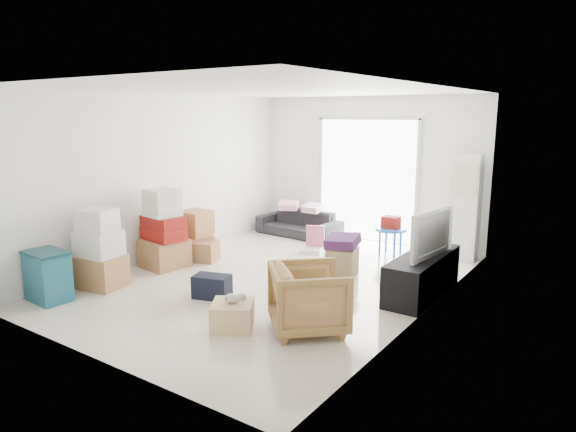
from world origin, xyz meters
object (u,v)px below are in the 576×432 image
(ac_tower, at_px, (465,207))
(storage_bins, at_px, (48,276))
(kids_table, at_px, (391,227))
(sofa, at_px, (299,219))
(wood_crate, at_px, (233,315))
(tv_console, at_px, (422,275))
(ottoman, at_px, (342,261))
(television, at_px, (424,250))
(armchair, at_px, (309,295))

(ac_tower, xyz_separation_m, storage_bins, (-3.85, -4.99, -0.54))
(ac_tower, distance_m, kids_table, 1.25)
(sofa, bearing_deg, wood_crate, -62.98)
(tv_console, bearing_deg, ac_tower, 91.41)
(ac_tower, xyz_separation_m, kids_table, (-1.11, -0.42, -0.40))
(ottoman, bearing_deg, ac_tower, 56.44)
(kids_table, bearing_deg, television, -54.42)
(tv_console, xyz_separation_m, kids_table, (-1.16, 1.62, 0.20))
(ac_tower, bearing_deg, storage_bins, -127.64)
(kids_table, height_order, wood_crate, kids_table)
(sofa, distance_m, ottoman, 2.58)
(television, relative_size, armchair, 1.31)
(sofa, bearing_deg, ac_tower, 5.92)
(storage_bins, xyz_separation_m, kids_table, (2.74, 4.58, 0.15))
(sofa, relative_size, wood_crate, 3.75)
(tv_console, relative_size, kids_table, 2.46)
(ac_tower, relative_size, storage_bins, 2.65)
(television, xyz_separation_m, kids_table, (-1.16, 1.62, -0.14))
(storage_bins, bearing_deg, armchair, 18.84)
(tv_console, distance_m, armchair, 1.95)
(storage_bins, distance_m, ottoman, 4.06)
(sofa, relative_size, armchair, 2.07)
(tv_console, bearing_deg, storage_bins, -142.84)
(armchair, bearing_deg, kids_table, -35.07)
(television, bearing_deg, ac_tower, 8.59)
(ottoman, relative_size, kids_table, 0.62)
(ottoman, height_order, wood_crate, ottoman)
(ac_tower, distance_m, ottoman, 2.35)
(tv_console, distance_m, sofa, 3.72)
(ac_tower, bearing_deg, tv_console, -88.59)
(television, bearing_deg, wood_crate, 156.20)
(kids_table, relative_size, wood_crate, 1.46)
(armchair, distance_m, kids_table, 3.50)
(wood_crate, bearing_deg, television, 59.02)
(sofa, bearing_deg, television, -27.24)
(ac_tower, height_order, kids_table, ac_tower)
(armchair, bearing_deg, television, -62.66)
(tv_console, distance_m, television, 0.34)
(tv_console, relative_size, armchair, 1.98)
(ac_tower, bearing_deg, kids_table, -159.44)
(kids_table, bearing_deg, ottoman, -95.35)
(ac_tower, height_order, sofa, ac_tower)
(tv_console, bearing_deg, sofa, 149.56)
(tv_console, relative_size, storage_bins, 2.47)
(tv_console, distance_m, wood_crate, 2.66)
(tv_console, height_order, kids_table, kids_table)
(television, distance_m, kids_table, 2.00)
(ac_tower, distance_m, television, 2.05)
(storage_bins, distance_m, wood_crate, 2.63)
(ac_tower, distance_m, wood_crate, 4.57)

